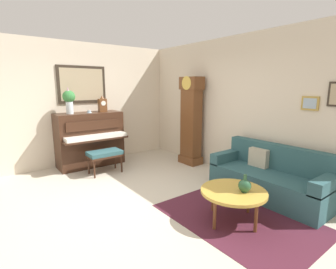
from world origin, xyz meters
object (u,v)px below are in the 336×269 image
(teacup, at_px, (89,112))
(flower_vase, at_px, (69,99))
(piano, at_px, (90,139))
(piano_bench, at_px, (105,154))
(green_jug, at_px, (245,186))
(grandfather_clock, at_px, (191,123))
(coffee_table, at_px, (233,192))
(mantel_clock, at_px, (102,104))
(couch, at_px, (270,178))

(teacup, bearing_deg, flower_vase, -98.94)
(piano, xyz_separation_m, piano_bench, (0.72, 0.03, -0.21))
(piano, relative_size, green_jug, 6.00)
(grandfather_clock, relative_size, teacup, 17.50)
(grandfather_clock, bearing_deg, coffee_table, -29.74)
(grandfather_clock, xyz_separation_m, teacup, (-1.23, -1.94, 0.29))
(piano, distance_m, piano_bench, 0.75)
(piano_bench, distance_m, mantel_clock, 1.26)
(piano_bench, bearing_deg, flower_vase, -148.71)
(flower_vase, bearing_deg, green_jug, 16.57)
(piano, bearing_deg, flower_vase, -89.71)
(green_jug, bearing_deg, flower_vase, -163.43)
(grandfather_clock, relative_size, coffee_table, 2.31)
(grandfather_clock, bearing_deg, piano, -123.91)
(grandfather_clock, height_order, mantel_clock, grandfather_clock)
(mantel_clock, distance_m, green_jug, 3.82)
(grandfather_clock, xyz_separation_m, green_jug, (2.41, -1.24, -0.44))
(couch, height_order, coffee_table, couch)
(piano_bench, bearing_deg, green_jug, 12.56)
(mantel_clock, relative_size, teacup, 3.28)
(piano, bearing_deg, piano_bench, 2.54)
(coffee_table, relative_size, green_jug, 3.67)
(piano, xyz_separation_m, flower_vase, (0.00, -0.40, 0.92))
(piano_bench, xyz_separation_m, flower_vase, (-0.72, -0.44, 1.13))
(teacup, relative_size, green_jug, 0.48)
(piano_bench, relative_size, coffee_table, 0.80)
(coffee_table, distance_m, mantel_clock, 3.73)
(teacup, bearing_deg, couch, 27.59)
(couch, distance_m, coffee_table, 1.15)
(teacup, bearing_deg, green_jug, 10.94)
(grandfather_clock, bearing_deg, flower_vase, -119.03)
(piano_bench, distance_m, teacup, 1.07)
(flower_vase, relative_size, teacup, 5.00)
(couch, bearing_deg, mantel_clock, -157.53)
(piano_bench, relative_size, green_jug, 2.92)
(green_jug, bearing_deg, piano, -169.34)
(coffee_table, bearing_deg, piano_bench, -168.31)
(grandfather_clock, distance_m, couch, 2.26)
(couch, bearing_deg, green_jug, -76.70)
(flower_vase, bearing_deg, mantel_clock, 89.96)
(couch, height_order, green_jug, couch)
(piano_bench, relative_size, grandfather_clock, 0.34)
(coffee_table, distance_m, teacup, 3.68)
(piano_bench, xyz_separation_m, green_jug, (2.99, 0.67, 0.12))
(flower_vase, distance_m, green_jug, 4.00)
(green_jug, bearing_deg, couch, 103.30)
(piano_bench, xyz_separation_m, teacup, (-0.66, -0.04, 0.84))
(teacup, bearing_deg, coffee_table, 10.16)
(piano, distance_m, green_jug, 3.77)
(flower_vase, height_order, teacup, flower_vase)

